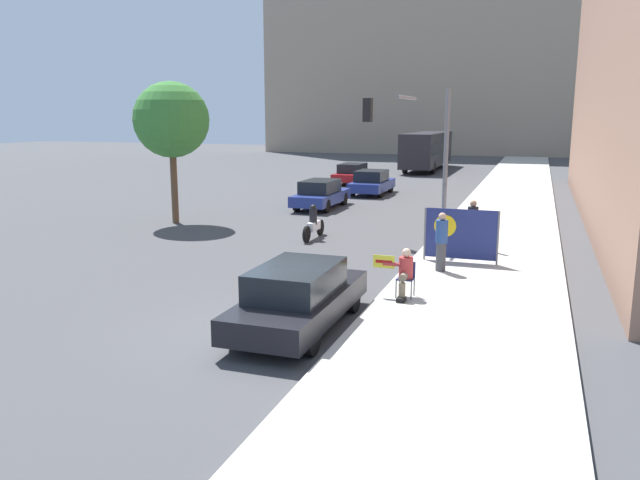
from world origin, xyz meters
TOP-DOWN VIEW (x-y plane):
  - ground_plane at (0.00, 0.00)m, footprint 160.00×160.00m
  - sidewalk_curb at (3.70, 15.00)m, footprint 4.41×90.00m
  - building_backdrop_far at (-2.00, 67.93)m, footprint 52.00×12.00m
  - seated_protester at (2.12, 3.01)m, footprint 1.00×0.77m
  - jogger_on_sidewalk at (2.57, 5.96)m, footprint 0.34×0.34m
  - pedestrian_behind at (3.14, 8.73)m, footprint 0.34×0.34m
  - protest_banner at (2.93, 7.26)m, footprint 2.21×0.06m
  - traffic_light_pole at (0.81, 10.71)m, footprint 3.08×2.85m
  - parked_car_curbside at (0.38, 0.47)m, footprint 1.74×4.57m
  - car_on_road_nearest at (-5.03, 17.41)m, footprint 1.71×4.50m
  - car_on_road_midblock at (-4.02, 23.51)m, footprint 1.81×4.24m
  - car_on_road_distant at (-6.77, 28.97)m, footprint 1.70×4.56m
  - city_bus_on_road at (-3.90, 41.33)m, footprint 2.52×11.62m
  - motorcycle_on_road at (-2.70, 9.92)m, footprint 0.28×2.10m
  - street_tree_near_curb at (-9.44, 11.29)m, footprint 3.12×3.12m

SIDE VIEW (x-z plane):
  - ground_plane at x=0.00m, z-range 0.00..0.00m
  - sidewalk_curb at x=3.70m, z-range 0.00..0.15m
  - motorcycle_on_road at x=-2.70m, z-range -0.09..1.19m
  - car_on_road_distant at x=-6.77m, z-range 0.01..1.36m
  - car_on_road_nearest at x=-5.03m, z-range 0.00..1.40m
  - parked_car_curbside at x=0.38m, z-range 0.00..1.41m
  - car_on_road_midblock at x=-4.02m, z-range 0.00..1.41m
  - seated_protester at x=2.12m, z-range 0.19..1.40m
  - jogger_on_sidewalk at x=2.57m, z-range 0.17..1.84m
  - protest_banner at x=2.93m, z-range 0.20..1.81m
  - pedestrian_behind at x=3.14m, z-range 0.17..1.87m
  - city_bus_on_road at x=-3.90m, z-range 0.24..3.36m
  - traffic_light_pole at x=0.81m, z-range 1.09..6.34m
  - street_tree_near_curb at x=-9.44m, z-range 1.36..7.24m
  - building_backdrop_far at x=-2.00m, z-range 0.00..32.84m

